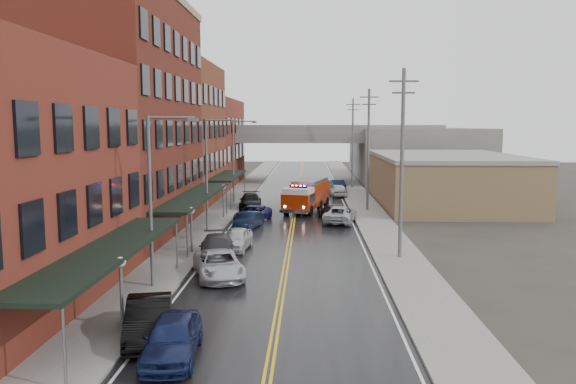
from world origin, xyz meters
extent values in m
plane|color=#2D2B26|center=(0.00, 0.00, 0.00)|extent=(220.00, 220.00, 0.00)
cube|color=black|center=(0.00, 30.00, 0.01)|extent=(11.00, 160.00, 0.02)
cube|color=slate|center=(-7.30, 30.00, 0.07)|extent=(3.00, 160.00, 0.15)
cube|color=slate|center=(7.30, 30.00, 0.07)|extent=(3.00, 160.00, 0.15)
cube|color=gray|center=(-5.65, 30.00, 0.07)|extent=(0.30, 160.00, 0.15)
cube|color=gray|center=(5.65, 30.00, 0.07)|extent=(0.30, 160.00, 0.15)
cube|color=#592017|center=(-13.30, 23.00, 9.00)|extent=(9.00, 20.00, 18.00)
cube|color=brown|center=(-13.30, 40.50, 7.50)|extent=(9.00, 15.00, 15.00)
cube|color=maroon|center=(-13.30, 58.00, 6.00)|extent=(9.00, 20.00, 12.00)
cube|color=olive|center=(16.00, 40.00, 2.50)|extent=(14.00, 22.00, 5.00)
cube|color=slate|center=(18.00, 70.00, 4.00)|extent=(18.00, 30.00, 8.00)
cube|color=black|center=(-7.50, 4.00, 3.00)|extent=(2.60, 16.00, 0.18)
cylinder|color=slate|center=(-6.35, -3.60, 1.50)|extent=(0.10, 0.10, 3.00)
cylinder|color=slate|center=(-6.35, 11.60, 1.50)|extent=(0.10, 0.10, 3.00)
cube|color=black|center=(-7.50, 23.00, 3.00)|extent=(2.60, 18.00, 0.18)
cylinder|color=slate|center=(-6.35, 14.40, 1.50)|extent=(0.10, 0.10, 3.00)
cylinder|color=slate|center=(-6.35, 31.60, 1.50)|extent=(0.10, 0.10, 3.00)
cube|color=black|center=(-7.50, 40.50, 3.00)|extent=(2.60, 13.00, 0.18)
cylinder|color=slate|center=(-6.35, 34.40, 1.50)|extent=(0.10, 0.10, 3.00)
cylinder|color=slate|center=(-6.35, 46.60, 1.50)|extent=(0.10, 0.10, 3.00)
cylinder|color=#59595B|center=(-6.40, 2.00, 1.40)|extent=(0.14, 0.14, 2.80)
sphere|color=silver|center=(-6.40, 2.00, 2.90)|extent=(0.44, 0.44, 0.44)
cylinder|color=#59595B|center=(-6.40, 16.00, 1.40)|extent=(0.14, 0.14, 2.80)
sphere|color=silver|center=(-6.40, 16.00, 2.90)|extent=(0.44, 0.44, 0.44)
cylinder|color=#59595B|center=(-6.40, 30.00, 1.40)|extent=(0.14, 0.14, 2.80)
sphere|color=silver|center=(-6.40, 30.00, 2.90)|extent=(0.44, 0.44, 0.44)
cylinder|color=#59595B|center=(-6.80, 8.00, 4.50)|extent=(0.18, 0.18, 9.00)
cylinder|color=#59595B|center=(-5.60, 8.00, 8.90)|extent=(2.40, 0.12, 0.12)
cube|color=#59595B|center=(-4.50, 8.00, 8.80)|extent=(0.50, 0.22, 0.18)
cylinder|color=#59595B|center=(-6.80, 24.00, 4.50)|extent=(0.18, 0.18, 9.00)
cylinder|color=#59595B|center=(-5.60, 24.00, 8.90)|extent=(2.40, 0.12, 0.12)
cube|color=#59595B|center=(-4.50, 24.00, 8.80)|extent=(0.50, 0.22, 0.18)
cylinder|color=#59595B|center=(-6.80, 40.00, 4.50)|extent=(0.18, 0.18, 9.00)
cylinder|color=#59595B|center=(-5.60, 40.00, 8.90)|extent=(2.40, 0.12, 0.12)
cube|color=#59595B|center=(-4.50, 40.00, 8.80)|extent=(0.50, 0.22, 0.18)
cylinder|color=#59595B|center=(7.20, 15.00, 6.00)|extent=(0.24, 0.24, 12.00)
cube|color=#59595B|center=(7.20, 15.00, 11.20)|extent=(1.80, 0.12, 0.12)
cube|color=#59595B|center=(7.20, 15.00, 10.50)|extent=(1.40, 0.12, 0.12)
cylinder|color=#59595B|center=(7.20, 35.00, 6.00)|extent=(0.24, 0.24, 12.00)
cube|color=#59595B|center=(7.20, 35.00, 11.20)|extent=(1.80, 0.12, 0.12)
cube|color=#59595B|center=(7.20, 35.00, 10.50)|extent=(1.40, 0.12, 0.12)
cylinder|color=#59595B|center=(7.20, 55.00, 6.00)|extent=(0.24, 0.24, 12.00)
cube|color=#59595B|center=(7.20, 55.00, 11.20)|extent=(1.80, 0.12, 0.12)
cube|color=#59595B|center=(7.20, 55.00, 10.50)|extent=(1.40, 0.12, 0.12)
cube|color=slate|center=(0.00, 62.00, 6.75)|extent=(40.00, 10.00, 1.50)
cube|color=slate|center=(-11.00, 62.00, 3.00)|extent=(1.60, 8.00, 6.00)
cube|color=slate|center=(11.00, 62.00, 3.00)|extent=(1.60, 8.00, 6.00)
cube|color=#9B2207|center=(1.51, 36.07, 1.63)|extent=(4.10, 6.29, 2.21)
cube|color=#9B2207|center=(0.40, 32.12, 1.32)|extent=(3.28, 3.35, 1.58)
cube|color=silver|center=(0.40, 32.12, 2.37)|extent=(3.09, 3.11, 0.53)
cube|color=black|center=(0.46, 32.32, 1.63)|extent=(3.01, 2.34, 0.84)
cube|color=slate|center=(1.51, 36.07, 2.90)|extent=(3.73, 5.81, 0.32)
cube|color=black|center=(0.40, 32.12, 2.72)|extent=(1.70, 0.74, 0.15)
sphere|color=#FF0C0C|center=(-0.16, 32.27, 2.80)|extent=(0.21, 0.21, 0.21)
sphere|color=#1933FF|center=(0.96, 31.96, 2.80)|extent=(0.21, 0.21, 0.21)
cylinder|color=black|center=(-0.74, 32.33, 0.53)|extent=(1.11, 0.64, 1.05)
cylinder|color=black|center=(1.49, 31.70, 0.53)|extent=(1.11, 0.64, 1.05)
cylinder|color=black|center=(0.25, 35.88, 0.53)|extent=(1.11, 0.64, 1.05)
cylinder|color=black|center=(2.48, 35.25, 0.53)|extent=(1.11, 0.64, 1.05)
cylinder|color=black|center=(0.96, 38.41, 0.53)|extent=(1.11, 0.64, 1.05)
cylinder|color=black|center=(3.19, 37.79, 0.53)|extent=(1.11, 0.64, 1.05)
imported|color=#121B44|center=(-3.60, -0.80, 0.79)|extent=(2.20, 4.77, 1.58)
imported|color=black|center=(-5.00, 1.05, 0.81)|extent=(2.78, 5.21, 1.63)
imported|color=#B4B6BC|center=(-3.66, 10.20, 0.74)|extent=(3.89, 5.83, 1.49)
imported|color=#28282A|center=(-4.41, 14.16, 0.78)|extent=(2.86, 5.60, 1.55)
imported|color=silver|center=(-3.60, 17.25, 0.75)|extent=(2.20, 4.55, 1.50)
imported|color=black|center=(-3.60, 25.32, 0.67)|extent=(2.29, 4.29, 1.34)
imported|color=navy|center=(-3.60, 28.80, 0.69)|extent=(3.45, 5.36, 1.38)
imported|color=black|center=(-4.57, 36.20, 0.78)|extent=(2.55, 5.51, 1.56)
imported|color=#AAADB2|center=(4.14, 28.20, 0.74)|extent=(3.51, 5.74, 1.49)
imported|color=#252527|center=(3.60, 29.80, 0.71)|extent=(2.98, 5.18, 1.41)
imported|color=silver|center=(4.88, 46.20, 0.76)|extent=(2.23, 4.63, 1.52)
imported|color=black|center=(5.00, 52.13, 0.74)|extent=(2.29, 4.70, 1.48)
camera|label=1|loc=(1.36, -20.35, 8.54)|focal=35.00mm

